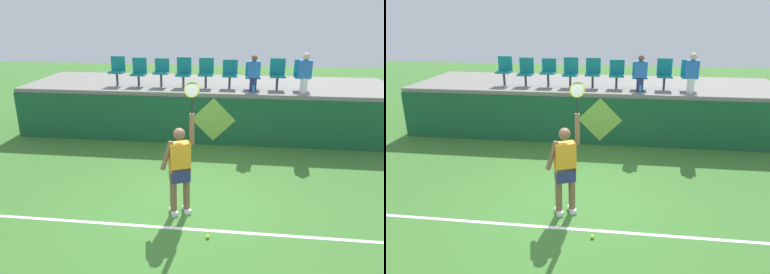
# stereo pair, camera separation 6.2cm
# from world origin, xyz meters

# --- Properties ---
(ground_plane) EXTENTS (40.00, 40.00, 0.00)m
(ground_plane) POSITION_xyz_m (0.00, 0.00, 0.00)
(ground_plane) COLOR #3D752D
(court_back_wall) EXTENTS (11.46, 0.20, 1.39)m
(court_back_wall) POSITION_xyz_m (0.00, 3.76, 0.69)
(court_back_wall) COLOR #195633
(court_back_wall) RESTS_ON ground_plane
(spectator_platform) EXTENTS (11.46, 3.16, 0.12)m
(spectator_platform) POSITION_xyz_m (0.00, 5.29, 1.45)
(spectator_platform) COLOR gray
(spectator_platform) RESTS_ON court_back_wall
(court_baseline_stripe) EXTENTS (10.31, 0.08, 0.01)m
(court_baseline_stripe) POSITION_xyz_m (0.00, -0.71, 0.00)
(court_baseline_stripe) COLOR white
(court_baseline_stripe) RESTS_ON ground_plane
(tennis_player) EXTENTS (0.70, 0.39, 2.54)m
(tennis_player) POSITION_xyz_m (-0.10, -0.16, 0.98)
(tennis_player) COLOR white
(tennis_player) RESTS_ON ground_plane
(tennis_ball) EXTENTS (0.07, 0.07, 0.07)m
(tennis_ball) POSITION_xyz_m (0.50, -0.95, 0.03)
(tennis_ball) COLOR #D1E533
(tennis_ball) RESTS_ON ground_plane
(water_bottle) EXTENTS (0.06, 0.06, 0.23)m
(water_bottle) POSITION_xyz_m (1.37, 3.93, 1.62)
(water_bottle) COLOR #338CE5
(water_bottle) RESTS_ON spectator_platform
(stadium_chair_0) EXTENTS (0.44, 0.42, 0.88)m
(stadium_chair_0) POSITION_xyz_m (-2.77, 4.58, 2.00)
(stadium_chair_0) COLOR #38383D
(stadium_chair_0) RESTS_ON spectator_platform
(stadium_chair_1) EXTENTS (0.44, 0.42, 0.84)m
(stadium_chair_1) POSITION_xyz_m (-2.09, 4.58, 1.96)
(stadium_chair_1) COLOR #38383D
(stadium_chair_1) RESTS_ON spectator_platform
(stadium_chair_2) EXTENTS (0.44, 0.42, 0.83)m
(stadium_chair_2) POSITION_xyz_m (-1.38, 4.58, 1.99)
(stadium_chair_2) COLOR #38383D
(stadium_chair_2) RESTS_ON spectator_platform
(stadium_chair_3) EXTENTS (0.44, 0.42, 0.87)m
(stadium_chair_3) POSITION_xyz_m (-0.70, 4.59, 1.98)
(stadium_chair_3) COLOR #38383D
(stadium_chair_3) RESTS_ON spectator_platform
(stadium_chair_4) EXTENTS (0.44, 0.42, 0.87)m
(stadium_chair_4) POSITION_xyz_m (-0.02, 4.58, 1.99)
(stadium_chair_4) COLOR #38383D
(stadium_chair_4) RESTS_ON spectator_platform
(stadium_chair_5) EXTENTS (0.44, 0.42, 0.83)m
(stadium_chair_5) POSITION_xyz_m (0.69, 4.58, 1.97)
(stadium_chair_5) COLOR #38383D
(stadium_chair_5) RESTS_ON spectator_platform
(stadium_chair_6) EXTENTS (0.44, 0.42, 0.76)m
(stadium_chair_6) POSITION_xyz_m (1.37, 4.58, 1.93)
(stadium_chair_6) COLOR #38383D
(stadium_chair_6) RESTS_ON spectator_platform
(stadium_chair_7) EXTENTS (0.44, 0.42, 0.88)m
(stadium_chair_7) POSITION_xyz_m (2.08, 4.58, 1.99)
(stadium_chair_7) COLOR #38383D
(stadium_chair_7) RESTS_ON spectator_platform
(stadium_chair_8) EXTENTS (0.44, 0.42, 0.86)m
(stadium_chair_8) POSITION_xyz_m (2.77, 4.58, 1.98)
(stadium_chair_8) COLOR #38383D
(stadium_chair_8) RESTS_ON spectator_platform
(spectator_0) EXTENTS (0.34, 0.20, 1.11)m
(spectator_0) POSITION_xyz_m (2.77, 4.12, 2.09)
(spectator_0) COLOR white
(spectator_0) RESTS_ON spectator_platform
(spectator_1) EXTENTS (0.34, 0.20, 1.04)m
(spectator_1) POSITION_xyz_m (1.37, 4.16, 2.04)
(spectator_1) COLOR navy
(spectator_1) RESTS_ON spectator_platform
(wall_signage_mount) EXTENTS (1.27, 0.01, 1.40)m
(wall_signage_mount) POSITION_xyz_m (0.28, 3.65, 0.00)
(wall_signage_mount) COLOR #195633
(wall_signage_mount) RESTS_ON ground_plane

